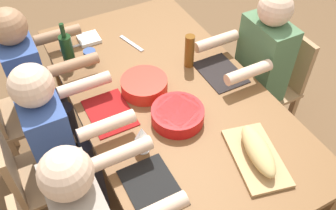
# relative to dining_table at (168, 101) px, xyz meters

# --- Properties ---
(ground_plane) EXTENTS (8.00, 8.00, 0.00)m
(ground_plane) POSITION_rel_dining_table_xyz_m (0.00, 0.00, -0.67)
(ground_plane) COLOR brown
(dining_table) EXTENTS (1.95, 1.05, 0.74)m
(dining_table) POSITION_rel_dining_table_xyz_m (0.00, 0.00, 0.00)
(dining_table) COLOR brown
(dining_table) RESTS_ON ground_plane
(chair_far_right) EXTENTS (0.40, 0.40, 0.85)m
(chair_far_right) POSITION_rel_dining_table_xyz_m (0.54, 0.85, -0.18)
(chair_far_right) COLOR #A87F56
(chair_far_right) RESTS_ON ground_plane
(diner_far_right) EXTENTS (0.41, 0.53, 1.20)m
(diner_far_right) POSITION_rel_dining_table_xyz_m (0.54, 0.66, 0.03)
(diner_far_right) COLOR #2D2D38
(diner_far_right) RESTS_ON ground_plane
(chair_near_center) EXTENTS (0.40, 0.40, 0.85)m
(chair_near_center) POSITION_rel_dining_table_xyz_m (0.00, -0.85, -0.18)
(chair_near_center) COLOR #A87F56
(chair_near_center) RESTS_ON ground_plane
(diner_near_center) EXTENTS (0.41, 0.53, 1.20)m
(diner_near_center) POSITION_rel_dining_table_xyz_m (0.00, -0.66, 0.03)
(diner_near_center) COLOR #2D2D38
(diner_near_center) RESTS_ON ground_plane
(chair_far_center) EXTENTS (0.40, 0.40, 0.85)m
(chair_far_center) POSITION_rel_dining_table_xyz_m (0.00, 0.85, -0.18)
(chair_far_center) COLOR #A87F56
(chair_far_center) RESTS_ON ground_plane
(diner_far_center) EXTENTS (0.41, 0.53, 1.20)m
(diner_far_center) POSITION_rel_dining_table_xyz_m (-0.00, 0.66, 0.03)
(diner_far_center) COLOR #2D2D38
(diner_far_center) RESTS_ON ground_plane
(serving_bowl_pasta) EXTENTS (0.27, 0.27, 0.08)m
(serving_bowl_pasta) POSITION_rel_dining_table_xyz_m (0.08, 0.12, 0.12)
(serving_bowl_pasta) COLOR red
(serving_bowl_pasta) RESTS_ON dining_table
(serving_bowl_greens) EXTENTS (0.29, 0.29, 0.08)m
(serving_bowl_greens) POSITION_rel_dining_table_xyz_m (-0.22, 0.06, 0.12)
(serving_bowl_greens) COLOR red
(serving_bowl_greens) RESTS_ON dining_table
(cutting_board) EXTENTS (0.44, 0.31, 0.02)m
(cutting_board) POSITION_rel_dining_table_xyz_m (-0.63, -0.16, 0.08)
(cutting_board) COLOR tan
(cutting_board) RESTS_ON dining_table
(bread_loaf) EXTENTS (0.34, 0.18, 0.09)m
(bread_loaf) POSITION_rel_dining_table_xyz_m (-0.63, -0.16, 0.14)
(bread_loaf) COLOR tan
(bread_loaf) RESTS_ON cutting_board
(wine_bottle) EXTENTS (0.08, 0.08, 0.29)m
(wine_bottle) POSITION_rel_dining_table_xyz_m (0.53, 0.43, 0.18)
(wine_bottle) COLOR #193819
(wine_bottle) RESTS_ON dining_table
(beer_bottle) EXTENTS (0.06, 0.06, 0.22)m
(beer_bottle) POSITION_rel_dining_table_xyz_m (0.16, -0.23, 0.18)
(beer_bottle) COLOR brown
(beer_bottle) RESTS_ON dining_table
(wine_glass) EXTENTS (0.08, 0.08, 0.17)m
(wine_glass) POSITION_rel_dining_table_xyz_m (-0.32, 0.31, 0.19)
(wine_glass) COLOR silver
(wine_glass) RESTS_ON dining_table
(cup_far_right) EXTENTS (0.08, 0.08, 0.08)m
(cup_far_right) POSITION_rel_dining_table_xyz_m (0.49, 0.30, 0.11)
(cup_far_right) COLOR #334C8C
(cup_far_right) RESTS_ON dining_table
(fork_far_right) EXTENTS (0.02, 0.17, 0.01)m
(fork_far_right) POSITION_rel_dining_table_xyz_m (0.68, 0.37, 0.08)
(fork_far_right) COLOR silver
(fork_far_right) RESTS_ON dining_table
(placemat_near_center) EXTENTS (0.32, 0.23, 0.01)m
(placemat_near_center) POSITION_rel_dining_table_xyz_m (0.00, -0.37, 0.08)
(placemat_near_center) COLOR black
(placemat_near_center) RESTS_ON dining_table
(placemat_far_center) EXTENTS (0.32, 0.23, 0.01)m
(placemat_far_center) POSITION_rel_dining_table_xyz_m (0.00, 0.37, 0.08)
(placemat_far_center) COLOR maroon
(placemat_far_center) RESTS_ON dining_table
(placemat_far_left) EXTENTS (0.32, 0.23, 0.01)m
(placemat_far_left) POSITION_rel_dining_table_xyz_m (-0.54, 0.37, 0.08)
(placemat_far_left) COLOR black
(placemat_far_left) RESTS_ON dining_table
(carving_knife) EXTENTS (0.23, 0.09, 0.01)m
(carving_knife) POSITION_rel_dining_table_xyz_m (0.53, 0.00, 0.08)
(carving_knife) COLOR silver
(carving_knife) RESTS_ON dining_table
(napkin_stack) EXTENTS (0.14, 0.14, 0.02)m
(napkin_stack) POSITION_rel_dining_table_xyz_m (0.71, 0.24, 0.08)
(napkin_stack) COLOR white
(napkin_stack) RESTS_ON dining_table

